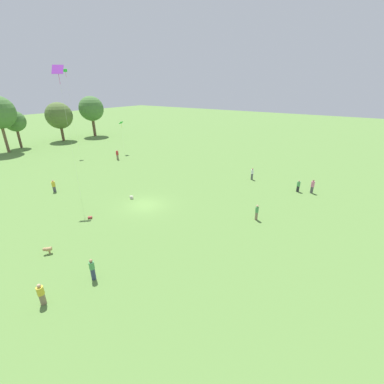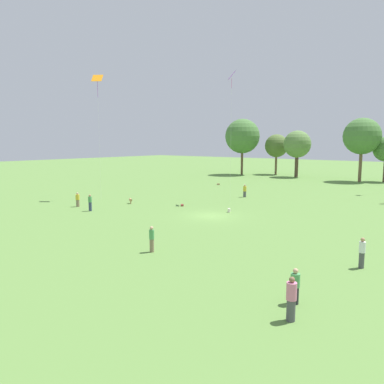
{
  "view_description": "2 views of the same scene",
  "coord_description": "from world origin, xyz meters",
  "px_view_note": "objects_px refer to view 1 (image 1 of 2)",
  "views": [
    {
      "loc": [
        -19.78,
        -20.28,
        13.29
      ],
      "look_at": [
        2.3,
        -5.17,
        2.13
      ],
      "focal_mm": 24.0,
      "sensor_mm": 36.0,
      "label": 1
    },
    {
      "loc": [
        21.07,
        -29.38,
        7.24
      ],
      "look_at": [
        1.21,
        -4.46,
        2.95
      ],
      "focal_mm": 35.0,
      "sensor_mm": 36.0,
      "label": 2
    }
  ],
  "objects_px": {
    "kite_1": "(66,78)",
    "picnic_bag_2": "(132,197)",
    "person_1": "(252,174)",
    "person_4": "(92,269)",
    "kite_0": "(58,74)",
    "picnic_bag_0": "(90,218)",
    "person_2": "(41,294)",
    "person_6": "(298,186)",
    "kite_3": "(121,124)",
    "person_5": "(312,186)",
    "person_0": "(54,186)",
    "person_3": "(117,155)",
    "dog_0": "(47,249)",
    "person_7": "(257,212)"
  },
  "relations": [
    {
      "from": "kite_1",
      "to": "picnic_bag_2",
      "type": "bearing_deg",
      "value": 142.57
    },
    {
      "from": "person_1",
      "to": "kite_1",
      "type": "height_order",
      "value": "kite_1"
    },
    {
      "from": "person_4",
      "to": "kite_0",
      "type": "distance_m",
      "value": 21.21
    },
    {
      "from": "picnic_bag_0",
      "to": "person_2",
      "type": "bearing_deg",
      "value": -139.58
    },
    {
      "from": "person_6",
      "to": "kite_3",
      "type": "xyz_separation_m",
      "value": [
        1.7,
        36.02,
        5.2
      ]
    },
    {
      "from": "person_5",
      "to": "kite_1",
      "type": "relative_size",
      "value": 0.12
    },
    {
      "from": "person_0",
      "to": "person_4",
      "type": "relative_size",
      "value": 0.95
    },
    {
      "from": "person_3",
      "to": "kite_0",
      "type": "relative_size",
      "value": 0.12
    },
    {
      "from": "person_4",
      "to": "picnic_bag_0",
      "type": "height_order",
      "value": "person_4"
    },
    {
      "from": "dog_0",
      "to": "person_6",
      "type": "bearing_deg",
      "value": -83.38
    },
    {
      "from": "person_5",
      "to": "person_7",
      "type": "bearing_deg",
      "value": -155.81
    },
    {
      "from": "person_2",
      "to": "person_1",
      "type": "bearing_deg",
      "value": -52.8
    },
    {
      "from": "picnic_bag_0",
      "to": "person_6",
      "type": "bearing_deg",
      "value": -38.9
    },
    {
      "from": "person_7",
      "to": "person_1",
      "type": "bearing_deg",
      "value": -135.31
    },
    {
      "from": "kite_1",
      "to": "picnic_bag_0",
      "type": "xyz_separation_m",
      "value": [
        -16.95,
        -27.58,
        -14.48
      ]
    },
    {
      "from": "picnic_bag_0",
      "to": "person_3",
      "type": "bearing_deg",
      "value": 42.42
    },
    {
      "from": "kite_3",
      "to": "dog_0",
      "type": "relative_size",
      "value": 9.22
    },
    {
      "from": "dog_0",
      "to": "picnic_bag_2",
      "type": "distance_m",
      "value": 12.34
    },
    {
      "from": "person_1",
      "to": "person_2",
      "type": "relative_size",
      "value": 1.12
    },
    {
      "from": "picnic_bag_0",
      "to": "person_5",
      "type": "bearing_deg",
      "value": -40.83
    },
    {
      "from": "kite_3",
      "to": "picnic_bag_2",
      "type": "relative_size",
      "value": 14.87
    },
    {
      "from": "person_6",
      "to": "picnic_bag_0",
      "type": "relative_size",
      "value": 3.4
    },
    {
      "from": "person_5",
      "to": "person_1",
      "type": "bearing_deg",
      "value": 127.44
    },
    {
      "from": "person_7",
      "to": "kite_1",
      "type": "bearing_deg",
      "value": -79.05
    },
    {
      "from": "person_7",
      "to": "kite_1",
      "type": "xyz_separation_m",
      "value": [
        7.07,
        42.45,
        13.71
      ]
    },
    {
      "from": "person_4",
      "to": "picnic_bag_2",
      "type": "bearing_deg",
      "value": -160.97
    },
    {
      "from": "person_0",
      "to": "picnic_bag_0",
      "type": "distance_m",
      "value": 10.66
    },
    {
      "from": "person_2",
      "to": "person_7",
      "type": "bearing_deg",
      "value": -70.19
    },
    {
      "from": "dog_0",
      "to": "person_4",
      "type": "bearing_deg",
      "value": -142.81
    },
    {
      "from": "person_1",
      "to": "kite_3",
      "type": "height_order",
      "value": "kite_3"
    },
    {
      "from": "person_7",
      "to": "kite_0",
      "type": "distance_m",
      "value": 25.63
    },
    {
      "from": "person_3",
      "to": "picnic_bag_0",
      "type": "xyz_separation_m",
      "value": [
        -17.73,
        -16.2,
        -0.82
      ]
    },
    {
      "from": "person_2",
      "to": "person_6",
      "type": "xyz_separation_m",
      "value": [
        29.46,
        -8.96,
        0.03
      ]
    },
    {
      "from": "person_0",
      "to": "picnic_bag_2",
      "type": "distance_m",
      "value": 11.14
    },
    {
      "from": "person_4",
      "to": "kite_3",
      "type": "distance_m",
      "value": 39.69
    },
    {
      "from": "person_2",
      "to": "kite_3",
      "type": "height_order",
      "value": "kite_3"
    },
    {
      "from": "person_3",
      "to": "dog_0",
      "type": "xyz_separation_m",
      "value": [
        -23.59,
        -18.68,
        -0.49
      ]
    },
    {
      "from": "person_7",
      "to": "kite_0",
      "type": "bearing_deg",
      "value": -50.45
    },
    {
      "from": "person_1",
      "to": "dog_0",
      "type": "height_order",
      "value": "person_1"
    },
    {
      "from": "dog_0",
      "to": "picnic_bag_0",
      "type": "distance_m",
      "value": 6.38
    },
    {
      "from": "person_3",
      "to": "person_6",
      "type": "relative_size",
      "value": 1.14
    },
    {
      "from": "picnic_bag_2",
      "to": "dog_0",
      "type": "bearing_deg",
      "value": -167.62
    },
    {
      "from": "person_2",
      "to": "kite_0",
      "type": "height_order",
      "value": "kite_0"
    },
    {
      "from": "person_0",
      "to": "person_4",
      "type": "distance_m",
      "value": 20.28
    },
    {
      "from": "kite_1",
      "to": "picnic_bag_0",
      "type": "bearing_deg",
      "value": 132.44
    },
    {
      "from": "person_7",
      "to": "kite_3",
      "type": "distance_m",
      "value": 36.84
    },
    {
      "from": "kite_0",
      "to": "picnic_bag_2",
      "type": "distance_m",
      "value": 15.6
    },
    {
      "from": "person_4",
      "to": "kite_3",
      "type": "xyz_separation_m",
      "value": [
        27.84,
        27.82,
        5.14
      ]
    },
    {
      "from": "person_3",
      "to": "picnic_bag_2",
      "type": "xyz_separation_m",
      "value": [
        -11.54,
        -16.03,
        -0.73
      ]
    },
    {
      "from": "picnic_bag_2",
      "to": "person_3",
      "type": "bearing_deg",
      "value": 54.25
    }
  ]
}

